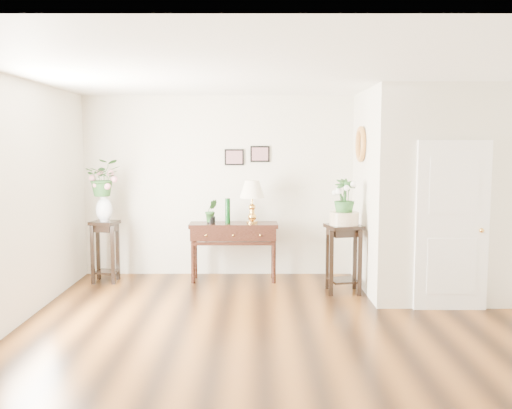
{
  "coord_description": "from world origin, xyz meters",
  "views": [
    {
      "loc": [
        -0.31,
        -6.15,
        2.04
      ],
      "look_at": [
        -0.31,
        1.3,
        1.26
      ],
      "focal_mm": 40.0,
      "sensor_mm": 36.0,
      "label": 1
    }
  ],
  "objects_px": {
    "console_table": "(234,252)",
    "plant_stand_b": "(343,259)",
    "table_lamp": "(252,200)",
    "plant_stand_a": "(105,252)"
  },
  "relations": [
    {
      "from": "plant_stand_a",
      "to": "table_lamp",
      "type": "bearing_deg",
      "value": 1.87
    },
    {
      "from": "console_table",
      "to": "table_lamp",
      "type": "relative_size",
      "value": 2.03
    },
    {
      "from": "console_table",
      "to": "plant_stand_b",
      "type": "distance_m",
      "value": 1.68
    },
    {
      "from": "table_lamp",
      "to": "plant_stand_a",
      "type": "distance_m",
      "value": 2.32
    },
    {
      "from": "table_lamp",
      "to": "plant_stand_a",
      "type": "xyz_separation_m",
      "value": [
        -2.19,
        -0.07,
        -0.77
      ]
    },
    {
      "from": "table_lamp",
      "to": "plant_stand_b",
      "type": "distance_m",
      "value": 1.62
    },
    {
      "from": "console_table",
      "to": "table_lamp",
      "type": "bearing_deg",
      "value": -0.69
    },
    {
      "from": "table_lamp",
      "to": "plant_stand_b",
      "type": "height_order",
      "value": "table_lamp"
    },
    {
      "from": "plant_stand_b",
      "to": "table_lamp",
      "type": "bearing_deg",
      "value": 152.15
    },
    {
      "from": "table_lamp",
      "to": "plant_stand_b",
      "type": "relative_size",
      "value": 0.68
    }
  ]
}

